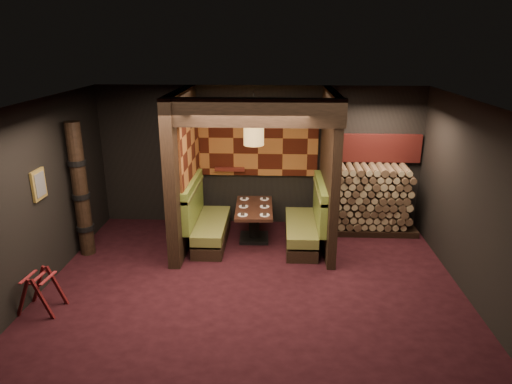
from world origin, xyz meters
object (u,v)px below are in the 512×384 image
object	(u,v)px
booth_bench_right	(307,225)
totem_column	(81,191)
dining_table	(254,218)
pendant_lamp	(254,133)
luggage_rack	(40,290)
firewood_stack	(373,199)
booth_bench_left	(206,223)

from	to	relation	value
booth_bench_right	totem_column	xyz separation A→B (m)	(-3.98, -0.55, 0.79)
dining_table	pendant_lamp	bearing A→B (deg)	-90.00
luggage_rack	firewood_stack	bearing A→B (deg)	30.44
booth_bench_left	luggage_rack	world-z (taller)	booth_bench_left
booth_bench_left	pendant_lamp	distance (m)	1.93
booth_bench_right	firewood_stack	world-z (taller)	firewood_stack
dining_table	firewood_stack	bearing A→B (deg)	12.41
booth_bench_right	pendant_lamp	bearing A→B (deg)	172.37
booth_bench_left	luggage_rack	xyz separation A→B (m)	(-2.01, -2.39, -0.08)
booth_bench_right	firewood_stack	bearing A→B (deg)	27.35
booth_bench_right	dining_table	distance (m)	1.01
booth_bench_left	dining_table	xyz separation A→B (m)	(0.90, 0.18, 0.04)
luggage_rack	totem_column	distance (m)	2.03
pendant_lamp	firewood_stack	bearing A→B (deg)	13.57
booth_bench_left	booth_bench_right	bearing A→B (deg)	0.00
pendant_lamp	booth_bench_left	bearing A→B (deg)	-171.57
firewood_stack	booth_bench_left	bearing A→B (deg)	-167.83
booth_bench_left	dining_table	size ratio (longest dim) A/B	1.23
dining_table	pendant_lamp	xyz separation A→B (m)	(0.00, -0.05, 1.67)
pendant_lamp	luggage_rack	size ratio (longest dim) A/B	1.51
totem_column	dining_table	bearing A→B (deg)	13.79
dining_table	pendant_lamp	size ratio (longest dim) A/B	1.34
totem_column	firewood_stack	distance (m)	5.50
booth_bench_left	firewood_stack	distance (m)	3.33
booth_bench_left	pendant_lamp	bearing A→B (deg)	8.43
booth_bench_right	luggage_rack	xyz separation A→B (m)	(-3.90, -2.39, -0.08)
pendant_lamp	booth_bench_right	bearing A→B (deg)	-7.63
booth_bench_left	firewood_stack	xyz separation A→B (m)	(3.25, 0.70, 0.28)
pendant_lamp	luggage_rack	world-z (taller)	pendant_lamp
booth_bench_left	dining_table	bearing A→B (deg)	11.52
booth_bench_left	pendant_lamp	xyz separation A→B (m)	(0.90, 0.13, 1.71)
totem_column	firewood_stack	size ratio (longest dim) A/B	1.39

